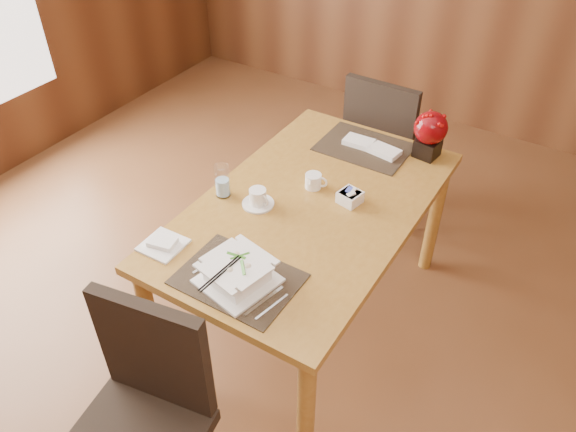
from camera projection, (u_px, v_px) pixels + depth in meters
The scene contains 14 objects.
ground at pixel (241, 401), 2.58m from camera, with size 6.00×6.00×0.00m, color brown.
dining_table at pixel (310, 221), 2.56m from camera, with size 0.90×1.50×0.75m.
placemat_near at pixel (238, 279), 2.13m from camera, with size 0.45×0.33×0.01m, color black.
placemat_far at pixel (364, 147), 2.86m from camera, with size 0.45×0.33×0.01m, color black.
soup_setting at pixel (237, 273), 2.09m from camera, with size 0.30×0.30×0.10m.
coffee_cup at pixel (258, 198), 2.47m from camera, with size 0.14×0.14×0.08m.
water_glass at pixel (222, 181), 2.50m from camera, with size 0.07×0.07×0.16m, color silver.
creamer_jug at pixel (313, 181), 2.57m from camera, with size 0.10×0.10×0.07m, color white, non-canonical shape.
sugar_caddy at pixel (350, 197), 2.49m from camera, with size 0.09×0.09×0.06m, color white.
berry_decor at pixel (430, 132), 2.72m from camera, with size 0.16×0.16×0.24m.
napkins_far at pixel (373, 147), 2.83m from camera, with size 0.30×0.11×0.03m, color white, non-canonical shape.
bread_plate at pixel (163, 245), 2.28m from camera, with size 0.16×0.16×0.01m, color white.
near_chair at pixel (143, 410), 1.94m from camera, with size 0.51×0.51×0.96m.
far_chair at pixel (384, 141), 3.31m from camera, with size 0.45×0.46×0.96m.
Camera 1 is at (0.95, -1.13, 2.29)m, focal length 35.00 mm.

